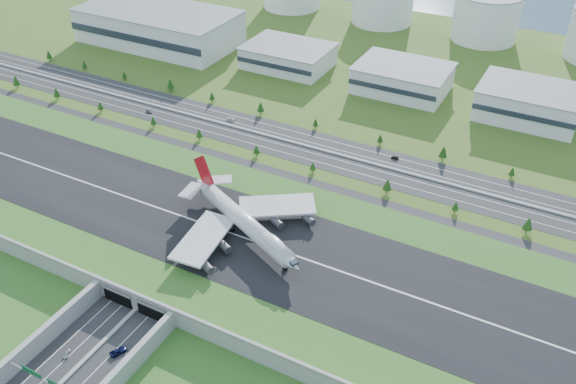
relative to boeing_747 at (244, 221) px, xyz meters
The scene contains 17 objects.
ground 23.49m from the boeing_747, behind, with size 1200.00×1200.00×0.00m, color #415B1C.
airfield_deck 21.12m from the boeing_747, behind, with size 520.00×100.00×9.20m.
sign_gantry_near 99.83m from the boeing_747, 100.37° to the right, with size 38.70×0.70×9.80m.
north_expressway 95.05m from the boeing_747, 101.00° to the left, with size 560.00×36.00×0.12m, color #28282B.
tree_row 92.51m from the boeing_747, 96.08° to the left, with size 499.04×48.74×8.47m.
hangar_west 261.73m from the boeing_747, 135.89° to the left, with size 120.00×60.00×25.00m, color silver.
hangar_mid_a 202.87m from the boeing_747, 112.60° to the left, with size 58.00×42.00×15.00m, color silver.
hangar_mid_b 187.40m from the boeing_747, 87.83° to the left, with size 58.00×42.00×17.00m, color silver.
hangar_mid_c 206.50m from the boeing_747, 65.05° to the left, with size 58.00×42.00×19.00m, color silver.
fuel_tank_b 311.70m from the boeing_747, 99.78° to the left, with size 50.00×50.00×35.00m, color white.
fuel_tank_c 308.84m from the boeing_747, 84.04° to the left, with size 50.00×50.00×35.00m, color white.
boeing_747 is the anchor object (origin of this frame).
car_0 87.43m from the boeing_747, 107.10° to the right, with size 1.78×4.42×1.51m, color #ADADB1.
car_2 74.80m from the boeing_747, 97.43° to the right, with size 2.85×6.19×1.72m, color #0A0F36.
car_4 146.96m from the boeing_747, 145.39° to the left, with size 1.84×4.58×1.56m, color #525256.
car_5 109.07m from the boeing_747, 72.15° to the left, with size 1.43×4.11×1.36m, color black.
car_7 121.91m from the boeing_747, 125.54° to the left, with size 2.27×5.59×1.62m, color white.
Camera 1 is at (133.09, -172.35, 175.02)m, focal length 38.00 mm.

